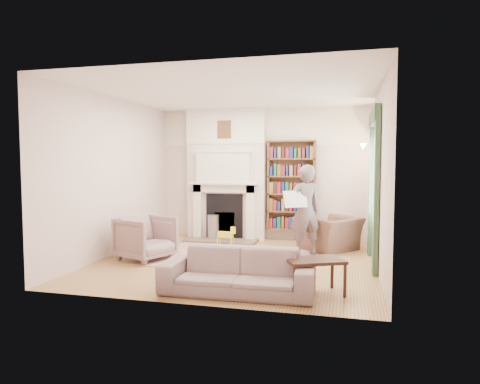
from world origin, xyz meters
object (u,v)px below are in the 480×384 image
(armchair_left, at_px, (146,238))
(sofa, at_px, (238,271))
(man_reading, at_px, (305,210))
(armchair_reading, at_px, (332,234))
(paraffin_heater, at_px, (213,228))
(bookcase, at_px, (291,185))
(rocking_horse, at_px, (225,237))
(coffee_table, at_px, (315,276))

(armchair_left, bearing_deg, sofa, -104.65)
(man_reading, bearing_deg, armchair_reading, -158.59)
(armchair_left, distance_m, paraffin_heater, 2.04)
(armchair_left, xyz_separation_m, man_reading, (2.60, 0.97, 0.44))
(bookcase, distance_m, sofa, 3.92)
(armchair_left, xyz_separation_m, rocking_horse, (1.03, 1.32, -0.17))
(bookcase, distance_m, coffee_table, 3.81)
(man_reading, xyz_separation_m, coffee_table, (0.33, -2.22, -0.58))
(bookcase, relative_size, rocking_horse, 3.96)
(coffee_table, bearing_deg, rocking_horse, 101.61)
(coffee_table, bearing_deg, man_reading, 73.59)
(sofa, relative_size, man_reading, 1.19)
(armchair_reading, bearing_deg, armchair_left, -22.98)
(bookcase, height_order, rocking_horse, bookcase)
(bookcase, xyz_separation_m, armchair_reading, (0.87, -0.79, -0.86))
(sofa, bearing_deg, coffee_table, 10.66)
(armchair_left, bearing_deg, armchair_reading, -41.36)
(bookcase, distance_m, paraffin_heater, 1.88)
(bookcase, bearing_deg, man_reading, -73.27)
(rocking_horse, bearing_deg, sofa, -66.65)
(bookcase, height_order, man_reading, bookcase)
(armchair_reading, relative_size, sofa, 0.50)
(man_reading, relative_size, paraffin_heater, 2.94)
(armchair_reading, distance_m, coffee_table, 2.82)
(armchair_left, bearing_deg, coffee_table, -91.58)
(paraffin_heater, bearing_deg, coffee_table, -53.68)
(coffee_table, xyz_separation_m, rocking_horse, (-1.90, 2.56, -0.02))
(rocking_horse, bearing_deg, armchair_reading, 11.48)
(armchair_left, distance_m, sofa, 2.46)
(sofa, height_order, coffee_table, sofa)
(paraffin_heater, xyz_separation_m, rocking_horse, (0.45, -0.63, -0.07))
(armchair_left, height_order, sofa, armchair_left)
(sofa, height_order, paraffin_heater, sofa)
(armchair_left, xyz_separation_m, coffee_table, (2.94, -1.24, -0.15))
(paraffin_heater, bearing_deg, armchair_left, -106.75)
(man_reading, distance_m, paraffin_heater, 2.30)
(man_reading, bearing_deg, paraffin_heater, -57.63)
(bookcase, relative_size, paraffin_heater, 3.36)
(bookcase, height_order, sofa, bookcase)
(armchair_reading, height_order, paraffin_heater, armchair_reading)
(man_reading, xyz_separation_m, rocking_horse, (-1.57, 0.34, -0.60))
(armchair_left, height_order, rocking_horse, armchair_left)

